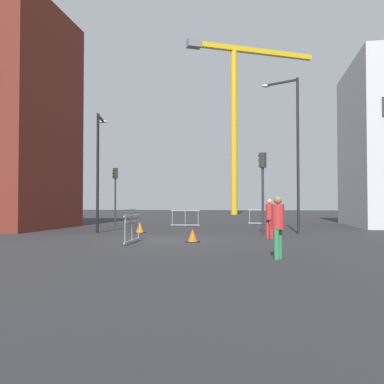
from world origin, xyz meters
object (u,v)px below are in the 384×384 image
traffic_light_corner (263,180)px  pedestrian_walking (270,215)px  traffic_light_far (115,187)px  streetlamp_tall (293,142)px  construction_crane (237,101)px  traffic_cone_on_verge (140,228)px  streetlamp_short (99,161)px  pedestrian_waiting (278,223)px  traffic_cone_orange (193,236)px

traffic_light_corner → pedestrian_walking: (0.28, -1.49, -1.63)m
pedestrian_walking → traffic_light_far: bearing=139.2°
streetlamp_tall → pedestrian_walking: 4.96m
traffic_light_corner → pedestrian_walking: size_ratio=2.28×
pedestrian_walking → construction_crane: bearing=94.8°
pedestrian_walking → traffic_cone_on_verge: pedestrian_walking is taller
pedestrian_walking → streetlamp_short: bearing=164.6°
traffic_light_far → traffic_light_corner: traffic_light_far is taller
streetlamp_tall → traffic_cone_on_verge: bearing=-174.9°
construction_crane → pedestrian_waiting: (3.36, -46.09, -14.77)m
traffic_light_corner → traffic_cone_orange: size_ratio=7.46×
construction_crane → streetlamp_tall: size_ratio=3.01×
streetlamp_tall → traffic_light_far: 12.67m
streetlamp_tall → traffic_cone_on_verge: 8.93m
streetlamp_short → traffic_cone_on_verge: bearing=1.7°
traffic_light_far → streetlamp_tall: bearing=-25.8°
construction_crane → traffic_cone_on_verge: 40.13m
construction_crane → traffic_cone_orange: 44.35m
traffic_cone_orange → traffic_light_far: bearing=122.8°
streetlamp_short → traffic_light_corner: size_ratio=1.59×
traffic_light_corner → pedestrian_waiting: 8.41m
pedestrian_waiting → traffic_cone_on_verge: size_ratio=3.04×
streetlamp_tall → traffic_cone_orange: (-4.29, -5.36, -4.37)m
traffic_light_far → traffic_cone_orange: size_ratio=7.48×
construction_crane → pedestrian_walking: bearing=-85.2°
streetlamp_tall → pedestrian_waiting: size_ratio=4.59×
pedestrian_waiting → traffic_cone_on_verge: 11.32m
traffic_cone_orange → traffic_light_corner: bearing=53.5°
streetlamp_short → traffic_light_corner: bearing=-6.1°
pedestrian_walking → pedestrian_waiting: pedestrian_walking is taller
construction_crane → streetlamp_tall: construction_crane is taller
traffic_light_far → pedestrian_walking: traffic_light_far is taller
streetlamp_short → pedestrian_walking: 9.42m
streetlamp_short → pedestrian_waiting: 12.94m
streetlamp_tall → pedestrian_waiting: (-1.23, -9.91, -3.61)m
pedestrian_waiting → traffic_cone_orange: 5.53m
construction_crane → traffic_light_far: size_ratio=6.04×
pedestrian_walking → pedestrian_waiting: size_ratio=1.00×
traffic_light_corner → pedestrian_walking: 2.22m
pedestrian_walking → pedestrian_waiting: 6.75m
streetlamp_tall → pedestrian_waiting: streetlamp_tall is taller
traffic_light_far → pedestrian_waiting: traffic_light_far is taller
traffic_cone_on_verge → streetlamp_short: bearing=-178.3°
pedestrian_walking → traffic_cone_orange: size_ratio=3.27×
traffic_cone_orange → traffic_cone_on_verge: bearing=126.8°
construction_crane → traffic_light_corner: size_ratio=6.05×
traffic_light_far → traffic_cone_orange: traffic_light_far is taller
traffic_cone_orange → streetlamp_short: bearing=141.1°
traffic_light_far → pedestrian_walking: 13.29m
traffic_light_far → traffic_cone_orange: 13.09m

